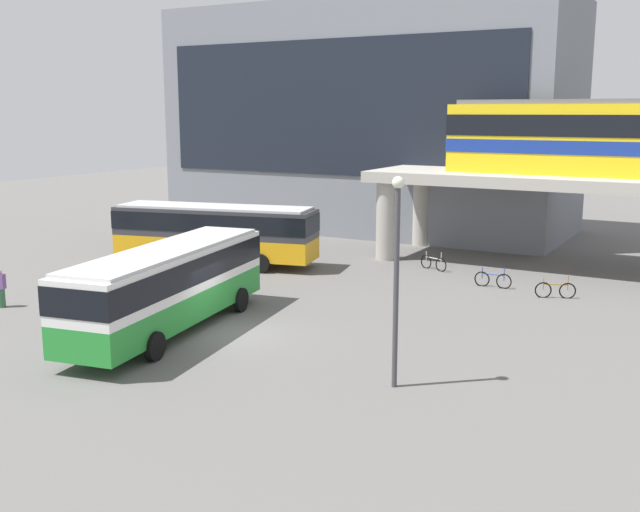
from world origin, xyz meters
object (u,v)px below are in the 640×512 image
bus_secondary (215,229)px  bicycle_blue (493,280)px  station_building (369,119)px  bus_main (168,280)px  bicycle_brown (555,290)px  bicycle_silver (433,263)px  pedestrian_by_bike_rack (1,289)px

bus_secondary → bicycle_blue: size_ratio=6.33×
station_building → bus_secondary: size_ratio=2.45×
bus_main → bicycle_blue: size_ratio=6.32×
station_building → bicycle_blue: station_building is taller
bicycle_brown → bicycle_silver: size_ratio=1.00×
bicycle_silver → pedestrian_by_bike_rack: 20.93m
bus_secondary → bus_main: bearing=-60.5°
station_building → bus_secondary: (-1.15, -16.59, -5.66)m
station_building → bicycle_silver: size_ratio=16.43×
bus_main → pedestrian_by_bike_rack: (-8.63, -0.73, -1.21)m
bicycle_silver → bicycle_blue: bearing=-31.5°
bus_secondary → bicycle_brown: bearing=5.0°
bus_main → bicycle_blue: 15.70m
bicycle_brown → pedestrian_by_bike_rack: bearing=-146.8°
bus_secondary → station_building: bearing=86.0°
bicycle_brown → pedestrian_by_bike_rack: (-20.15, -13.19, 0.42)m
bicycle_silver → bus_secondary: bearing=-156.9°
bus_secondary → pedestrian_by_bike_rack: 11.95m
bicycle_blue → pedestrian_by_bike_rack: pedestrian_by_bike_rack is taller
bus_main → bicycle_silver: bearing=73.5°
station_building → bicycle_silver: bearing=-51.3°
bicycle_blue → bicycle_silver: bearing=148.5°
bicycle_brown → bicycle_blue: same height
bicycle_blue → bus_main: bearing=-122.9°
bicycle_brown → bicycle_silver: (-6.91, 3.03, 0.00)m
bicycle_blue → bicycle_brown: bearing=-12.1°
station_building → bus_main: (5.01, -27.49, -5.66)m
station_building → bus_main: station_building is taller
bicycle_brown → bicycle_silver: same height
station_building → bicycle_brown: bearing=-42.3°
bicycle_silver → pedestrian_by_bike_rack: (-13.23, -16.21, 0.42)m
bicycle_brown → bicycle_blue: 3.10m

